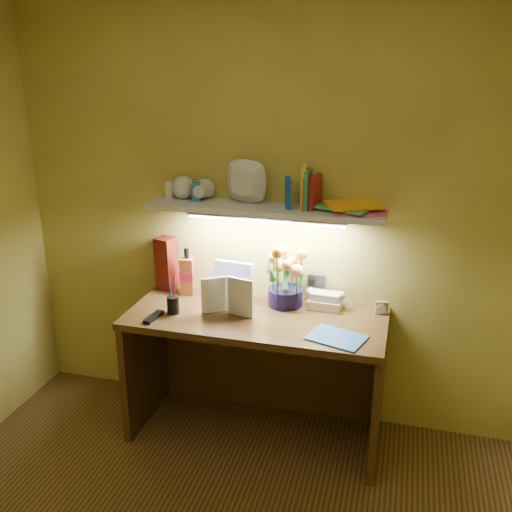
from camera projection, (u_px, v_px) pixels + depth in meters
The scene contains 13 objects.
desk at pixel (256, 376), 3.21m from camera, with size 1.40×0.60×0.75m, color #38230F.
flower_bouquet at pixel (286, 276), 3.17m from camera, with size 0.22×0.22×0.34m, color #0E0A34, non-canonical shape.
telephone at pixel (326, 299), 3.17m from camera, with size 0.18×0.14×0.11m, color #E9E5C3, non-canonical shape.
desk_clock at pixel (382, 307), 3.10m from camera, with size 0.07×0.04×0.07m, color silver.
whisky_bottle at pixel (187, 271), 3.33m from camera, with size 0.08×0.08×0.28m, color #A1471F, non-canonical shape.
whisky_box at pixel (166, 263), 3.41m from camera, with size 0.10×0.10×0.32m, color #5C140D.
pen_cup at pixel (173, 299), 3.09m from camera, with size 0.07×0.07×0.16m, color black.
art_card at pixel (233, 281), 3.26m from camera, with size 0.23×0.05×0.23m, color white, non-canonical shape.
tv_remote at pixel (154, 317), 3.05m from camera, with size 0.04×0.16×0.02m, color black.
blue_folder at pixel (337, 338), 2.83m from camera, with size 0.27×0.20×0.01m, color blue.
desk_book_a at pixel (201, 296), 3.07m from camera, with size 0.15×0.02×0.21m, color white.
desk_book_b at pixel (228, 294), 3.09m from camera, with size 0.16×0.02×0.22m, color silver.
wall_shelf at pixel (261, 202), 3.07m from camera, with size 1.30×0.31×0.25m.
Camera 1 is at (0.74, -1.52, 2.06)m, focal length 40.00 mm.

